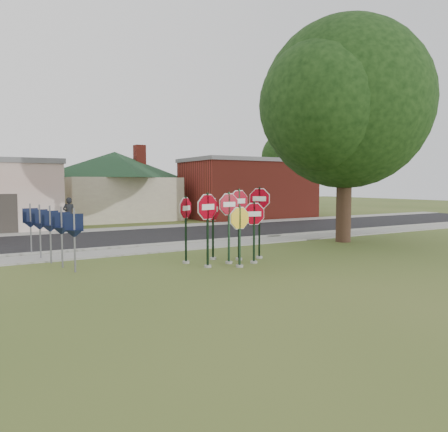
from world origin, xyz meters
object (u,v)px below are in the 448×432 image
pedestrian (69,214)px  stop_sign_left (208,218)px  oak_tree (346,104)px  stop_sign_yellow (240,229)px  stop_sign_center (229,218)px

pedestrian → stop_sign_left: bearing=121.7°
stop_sign_left → oak_tree: bearing=15.6°
stop_sign_yellow → oak_tree: 9.68m
stop_sign_center → oak_tree: (7.62, 2.16, 4.86)m
stop_sign_yellow → pedestrian: (-2.76, 13.71, -0.24)m
stop_sign_yellow → stop_sign_left: stop_sign_left is taller
oak_tree → pedestrian: (-10.41, 10.81, -5.42)m
stop_sign_left → oak_tree: (8.57, 2.39, 4.83)m
stop_sign_center → pedestrian: size_ratio=1.33×
stop_sign_left → oak_tree: oak_tree is taller
stop_sign_left → oak_tree: size_ratio=0.23×
oak_tree → stop_sign_center: bearing=-164.2°
stop_sign_center → oak_tree: bearing=15.8°
oak_tree → pedestrian: bearing=133.9°
stop_sign_left → pedestrian: size_ratio=1.34×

